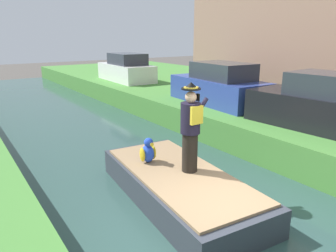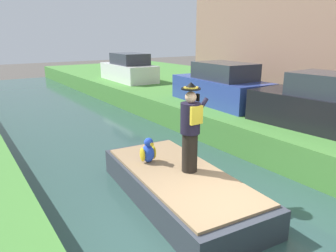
{
  "view_description": "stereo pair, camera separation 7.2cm",
  "coord_description": "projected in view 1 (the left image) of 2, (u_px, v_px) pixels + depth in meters",
  "views": [
    {
      "loc": [
        -3.62,
        -3.32,
        3.43
      ],
      "look_at": [
        -0.01,
        1.88,
        1.61
      ],
      "focal_mm": 33.93,
      "sensor_mm": 36.0,
      "label": 1
    },
    {
      "loc": [
        -3.57,
        -3.36,
        3.43
      ],
      "look_at": [
        -0.01,
        1.88,
        1.61
      ],
      "focal_mm": 33.93,
      "sensor_mm": 36.0,
      "label": 2
    }
  ],
  "objects": [
    {
      "name": "canal_water",
      "position": [
        230.0,
        236.0,
        5.54
      ],
      "size": [
        5.55,
        48.0,
        0.1
      ],
      "primitive_type": "cube",
      "color": "#2D4C47",
      "rests_on": "ground"
    },
    {
      "name": "ground_plane",
      "position": [
        230.0,
        238.0,
        5.56
      ],
      "size": [
        80.0,
        80.0,
        0.0
      ],
      "primitive_type": "plane",
      "color": "#4C4742"
    },
    {
      "name": "parked_car_dark",
      "position": [
        327.0,
        106.0,
        8.48
      ],
      "size": [
        1.98,
        4.11,
        1.5
      ],
      "color": "black",
      "rests_on": "grass_bank_far"
    },
    {
      "name": "boat",
      "position": [
        179.0,
        186.0,
        6.62
      ],
      "size": [
        2.2,
        4.36,
        0.61
      ],
      "color": "#333842",
      "rests_on": "canal_water"
    },
    {
      "name": "parked_car_blue",
      "position": [
        219.0,
        86.0,
        11.74
      ],
      "size": [
        1.97,
        4.11,
        1.5
      ],
      "color": "#2D4293",
      "rests_on": "grass_bank_far"
    },
    {
      "name": "parked_car_white",
      "position": [
        126.0,
        69.0,
        17.57
      ],
      "size": [
        1.81,
        4.05,
        1.5
      ],
      "color": "white",
      "rests_on": "grass_bank_far"
    },
    {
      "name": "parrot_plush",
      "position": [
        148.0,
        152.0,
        6.99
      ],
      "size": [
        0.36,
        0.35,
        0.57
      ],
      "color": "blue",
      "rests_on": "boat"
    },
    {
      "name": "person_pirate",
      "position": [
        191.0,
        128.0,
        6.36
      ],
      "size": [
        0.61,
        0.42,
        1.85
      ],
      "rotation": [
        0.0,
        0.0,
        -0.16
      ],
      "color": "black",
      "rests_on": "boat"
    }
  ]
}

